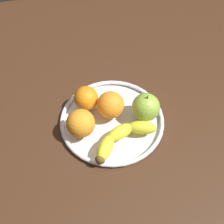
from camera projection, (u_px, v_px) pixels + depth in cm
name	position (u px, v px, depth cm)	size (l,w,h in cm)	color
ground_plane	(112.00, 126.00, 82.35)	(141.24, 141.24, 4.00)	#3E2414
fruit_bowl	(112.00, 120.00, 80.00)	(30.09, 30.09, 1.80)	silver
banana	(122.00, 137.00, 73.45)	(19.20, 11.43, 3.69)	yellow
apple	(146.00, 107.00, 76.65)	(7.96, 7.96, 8.76)	#91B73D
orange_back_left	(86.00, 98.00, 79.13)	(7.07, 7.07, 7.07)	orange
orange_front_right	(81.00, 123.00, 73.52)	(7.82, 7.82, 7.82)	orange
orange_back_right	(112.00, 105.00, 77.30)	(7.75, 7.75, 7.75)	orange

